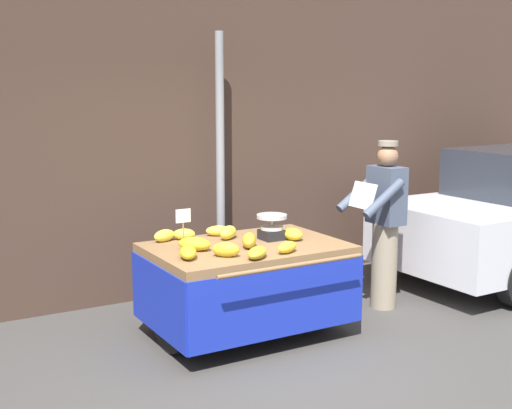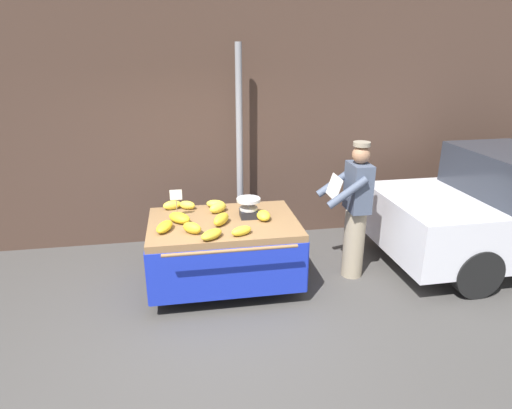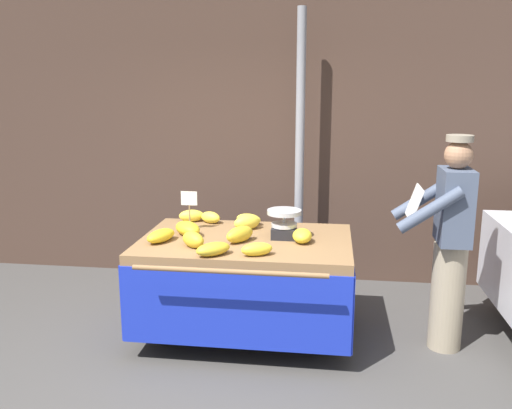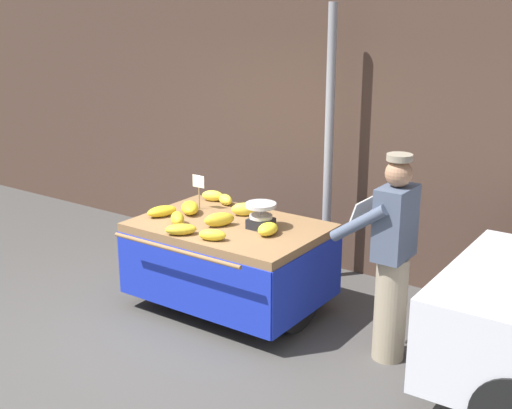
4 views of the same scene
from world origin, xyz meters
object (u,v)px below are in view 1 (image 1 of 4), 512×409
(banana_cart, at_px, (246,268))
(banana_bunch_7, at_px, (287,247))
(banana_bunch_5, at_px, (257,253))
(street_pole, at_px, (220,168))
(banana_bunch_10, at_px, (184,234))
(banana_bunch_9, at_px, (188,252))
(banana_bunch_0, at_px, (249,240))
(banana_bunch_6, at_px, (226,250))
(banana_bunch_8, at_px, (293,234))
(banana_bunch_4, at_px, (228,233))
(vendor_person, at_px, (384,224))
(weighing_scale, at_px, (272,227))
(banana_bunch_1, at_px, (164,236))
(banana_bunch_2, at_px, (194,244))
(price_sign, at_px, (183,219))
(banana_bunch_3, at_px, (218,231))

(banana_cart, relative_size, banana_bunch_7, 7.29)
(banana_bunch_5, bearing_deg, street_pole, 72.42)
(banana_bunch_7, bearing_deg, banana_cart, 108.97)
(banana_bunch_10, bearing_deg, banana_bunch_5, -76.40)
(street_pole, distance_m, banana_bunch_9, 1.78)
(banana_bunch_0, bearing_deg, banana_bunch_6, -149.77)
(banana_bunch_6, bearing_deg, banana_bunch_7, -15.15)
(street_pole, bearing_deg, banana_bunch_8, -85.28)
(banana_bunch_4, relative_size, vendor_person, 0.14)
(weighing_scale, xyz_separation_m, banana_bunch_1, (-0.89, 0.43, -0.06))
(weighing_scale, xyz_separation_m, banana_bunch_8, (0.16, -0.12, -0.06))
(banana_bunch_9, bearing_deg, banana_bunch_2, 53.44)
(banana_bunch_0, relative_size, banana_bunch_8, 1.27)
(weighing_scale, bearing_deg, banana_bunch_4, 147.82)
(weighing_scale, distance_m, vendor_person, 1.30)
(price_sign, height_order, banana_bunch_9, price_sign)
(vendor_person, bearing_deg, banana_bunch_3, 164.60)
(banana_bunch_2, bearing_deg, banana_bunch_6, -68.36)
(banana_bunch_2, distance_m, banana_bunch_9, 0.27)
(banana_bunch_1, distance_m, banana_bunch_7, 1.18)
(street_pole, xyz_separation_m, vendor_person, (1.24, -1.19, -0.53))
(street_pole, xyz_separation_m, banana_bunch_1, (-0.94, -0.70, -0.50))
(price_sign, height_order, banana_bunch_4, price_sign)
(street_pole, relative_size, banana_bunch_3, 11.84)
(banana_bunch_3, bearing_deg, banana_bunch_5, -97.46)
(banana_bunch_2, distance_m, banana_bunch_4, 0.52)
(banana_bunch_9, relative_size, banana_bunch_10, 1.46)
(banana_bunch_0, distance_m, banana_bunch_3, 0.56)
(banana_bunch_8, relative_size, banana_bunch_10, 1.11)
(banana_bunch_7, xyz_separation_m, vendor_person, (1.45, 0.44, -0.03))
(banana_cart, relative_size, banana_bunch_4, 7.19)
(banana_bunch_2, bearing_deg, banana_bunch_0, -16.50)
(price_sign, bearing_deg, banana_bunch_3, 28.41)
(banana_bunch_7, bearing_deg, banana_bunch_4, 104.44)
(banana_bunch_6, xyz_separation_m, banana_bunch_10, (-0.03, 0.76, -0.01))
(banana_bunch_8, xyz_separation_m, vendor_person, (1.14, 0.06, -0.03))
(banana_bunch_10, xyz_separation_m, vendor_person, (2.00, -0.46, -0.03))
(banana_bunch_9, bearing_deg, banana_bunch_5, -30.78)
(banana_bunch_7, xyz_separation_m, banana_bunch_8, (0.31, 0.39, 0.01))
(banana_bunch_7, height_order, banana_bunch_8, banana_bunch_8)
(banana_cart, bearing_deg, weighing_scale, 12.06)
(price_sign, distance_m, banana_bunch_1, 0.35)
(weighing_scale, bearing_deg, price_sign, 170.76)
(banana_bunch_6, height_order, vendor_person, vendor_person)
(banana_bunch_1, height_order, banana_bunch_6, banana_bunch_6)
(price_sign, distance_m, banana_bunch_7, 0.95)
(banana_bunch_9, height_order, vendor_person, vendor_person)
(banana_bunch_3, height_order, banana_bunch_8, banana_bunch_8)
(banana_bunch_0, xyz_separation_m, banana_bunch_4, (-0.00, 0.39, -0.00))
(banana_cart, height_order, banana_bunch_1, banana_bunch_1)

